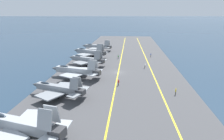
% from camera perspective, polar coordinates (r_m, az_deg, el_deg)
% --- Properties ---
extents(ground_plane, '(2000.00, 2000.00, 0.00)m').
position_cam_1_polar(ground_plane, '(69.75, 1.81, -0.96)').
color(ground_plane, '#23384C').
extents(carrier_deck, '(215.60, 42.82, 0.40)m').
position_cam_1_polar(carrier_deck, '(69.69, 1.81, -0.80)').
color(carrier_deck, '#424244').
rests_on(carrier_deck, ground).
extents(deck_stripe_foul_line, '(194.00, 4.82, 0.01)m').
position_cam_1_polar(deck_stripe_foul_line, '(70.01, 11.48, -0.88)').
color(deck_stripe_foul_line, yellow).
rests_on(deck_stripe_foul_line, carrier_deck).
extents(deck_stripe_centerline, '(194.04, 0.36, 0.01)m').
position_cam_1_polar(deck_stripe_centerline, '(69.63, 1.82, -0.64)').
color(deck_stripe_centerline, yellow).
rests_on(deck_stripe_centerline, carrier_deck).
extents(parked_jet_nearest, '(13.58, 17.45, 6.49)m').
position_cam_1_polar(parked_jet_nearest, '(37.39, -24.94, -13.99)').
color(parked_jet_nearest, '#9EA3A8').
rests_on(parked_jet_nearest, carrier_deck).
extents(parked_jet_second, '(12.08, 15.62, 5.57)m').
position_cam_1_polar(parked_jet_second, '(51.02, -15.13, -5.10)').
color(parked_jet_second, gray).
rests_on(parked_jet_second, carrier_deck).
extents(parked_jet_third, '(12.03, 17.36, 6.18)m').
position_cam_1_polar(parked_jet_third, '(64.24, -10.30, -0.13)').
color(parked_jet_third, '#9EA3A8').
rests_on(parked_jet_third, carrier_deck).
extents(parked_jet_fourth, '(12.25, 16.32, 6.30)m').
position_cam_1_polar(parked_jet_fourth, '(78.46, -7.33, 3.04)').
color(parked_jet_fourth, gray).
rests_on(parked_jet_fourth, carrier_deck).
extents(parked_jet_fifth, '(13.69, 17.34, 6.63)m').
position_cam_1_polar(parked_jet_fifth, '(92.68, -6.46, 5.20)').
color(parked_jet_fifth, gray).
rests_on(parked_jet_fifth, carrier_deck).
extents(parked_jet_sixth, '(13.59, 16.88, 5.77)m').
position_cam_1_polar(parked_jet_sixth, '(108.95, -4.27, 6.75)').
color(parked_jet_sixth, gray).
rests_on(parked_jet_sixth, carrier_deck).
extents(crew_green_vest, '(0.35, 0.43, 1.71)m').
position_cam_1_polar(crew_green_vest, '(89.78, 1.79, 3.84)').
color(crew_green_vest, '#232328').
rests_on(crew_green_vest, carrier_deck).
extents(crew_blue_vest, '(0.45, 0.40, 1.73)m').
position_cam_1_polar(crew_blue_vest, '(95.29, 11.03, 4.28)').
color(crew_blue_vest, '#4C473D').
rests_on(crew_blue_vest, carrier_deck).
extents(crew_yellow_vest, '(0.44, 0.37, 1.74)m').
position_cam_1_polar(crew_yellow_vest, '(53.33, 17.75, -5.76)').
color(crew_yellow_vest, '#4C473D').
rests_on(crew_yellow_vest, carrier_deck).
extents(crew_red_vest, '(0.39, 0.45, 1.78)m').
position_cam_1_polar(crew_red_vest, '(56.98, 1.87, -3.50)').
color(crew_red_vest, '#383328').
rests_on(crew_red_vest, carrier_deck).
extents(crew_white_vest, '(0.44, 0.46, 1.72)m').
position_cam_1_polar(crew_white_vest, '(75.47, 9.38, 1.23)').
color(crew_white_vest, '#383328').
rests_on(crew_white_vest, carrier_deck).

